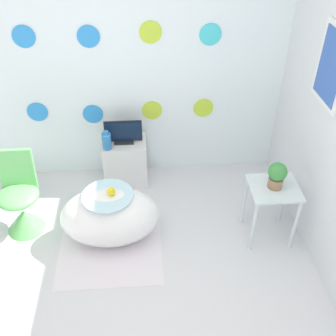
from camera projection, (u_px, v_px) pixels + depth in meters
The scene contains 11 objects.
wall_back_dotted at pixel (119, 57), 3.68m from camera, with size 4.22×0.05×2.60m.
wall_right at pixel (332, 103), 2.96m from camera, with size 0.06×3.03×2.60m.
rug at pixel (111, 246), 3.54m from camera, with size 0.91×0.91×0.01m.
bathtub at pixel (110, 216), 3.46m from camera, with size 0.87×0.53×0.54m.
rubber_duck at pixel (111, 191), 3.25m from camera, with size 0.07×0.08×0.09m.
chair at pixel (22, 207), 3.57m from camera, with size 0.37×0.37×0.79m.
tv_cabinet at pixel (126, 161), 4.15m from camera, with size 0.45×0.33×0.49m.
tv at pixel (123, 133), 3.94m from camera, with size 0.38×0.12×0.24m.
vase at pixel (107, 141), 3.85m from camera, with size 0.09×0.09×0.20m.
side_table at pixel (272, 197), 3.38m from camera, with size 0.42×0.38×0.57m.
potted_plant_left at pixel (277, 175), 3.23m from camera, with size 0.16×0.16×0.24m.
Camera 1 is at (0.20, -1.53, 2.70)m, focal length 42.00 mm.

